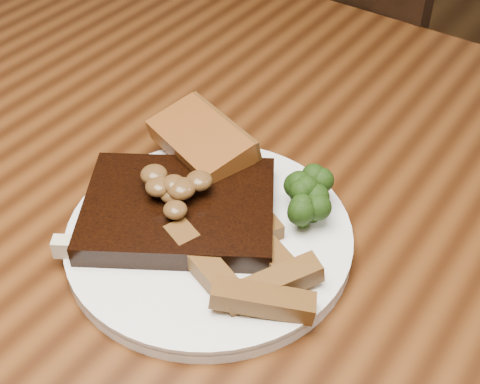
% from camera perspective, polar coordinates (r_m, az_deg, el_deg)
% --- Properties ---
extents(dining_table, '(1.60, 0.90, 0.75)m').
position_cam_1_polar(dining_table, '(0.70, 0.60, -7.93)').
color(dining_table, '#4E280F').
rests_on(dining_table, ground).
extents(chair_far, '(0.43, 0.43, 0.85)m').
position_cam_1_polar(chair_far, '(1.30, 7.83, 7.24)').
color(chair_far, black).
rests_on(chair_far, ground).
extents(plate, '(0.26, 0.26, 0.01)m').
position_cam_1_polar(plate, '(0.61, -2.63, -4.00)').
color(plate, white).
rests_on(plate, dining_table).
extents(steak, '(0.21, 0.20, 0.03)m').
position_cam_1_polar(steak, '(0.61, -5.21, -1.60)').
color(steak, black).
rests_on(steak, plate).
extents(steak_bone, '(0.13, 0.09, 0.02)m').
position_cam_1_polar(steak_bone, '(0.58, -8.80, -5.12)').
color(steak_bone, beige).
rests_on(steak_bone, plate).
extents(mushroom_pile, '(0.08, 0.08, 0.03)m').
position_cam_1_polar(mushroom_pile, '(0.60, -5.66, 0.75)').
color(mushroom_pile, brown).
rests_on(mushroom_pile, steak).
extents(garlic_bread, '(0.12, 0.09, 0.02)m').
position_cam_1_polar(garlic_bread, '(0.67, -3.32, 3.04)').
color(garlic_bread, brown).
rests_on(garlic_bread, plate).
extents(potato_wedges, '(0.11, 0.11, 0.02)m').
position_cam_1_polar(potato_wedges, '(0.56, 1.70, -5.97)').
color(potato_wedges, brown).
rests_on(potato_wedges, plate).
extents(broccoli_cluster, '(0.07, 0.07, 0.04)m').
position_cam_1_polar(broccoli_cluster, '(0.61, 6.98, -0.70)').
color(broccoli_cluster, '#1A370C').
rests_on(broccoli_cluster, plate).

